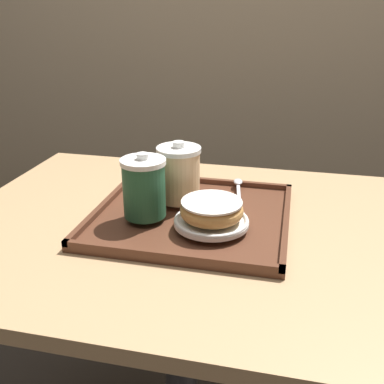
% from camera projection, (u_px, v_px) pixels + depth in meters
% --- Properties ---
extents(cafe_table, '(0.98, 0.77, 0.74)m').
position_uv_depth(cafe_table, '(180.00, 288.00, 1.02)').
color(cafe_table, tan).
rests_on(cafe_table, ground_plane).
extents(serving_tray, '(0.41, 0.39, 0.02)m').
position_uv_depth(serving_tray, '(192.00, 216.00, 0.97)').
color(serving_tray, '#512D1E').
rests_on(serving_tray, cafe_table).
extents(coffee_cup_front, '(0.09, 0.09, 0.13)m').
position_uv_depth(coffee_cup_front, '(144.00, 187.00, 0.91)').
color(coffee_cup_front, '#235638').
rests_on(coffee_cup_front, serving_tray).
extents(coffee_cup_rear, '(0.10, 0.10, 0.13)m').
position_uv_depth(coffee_cup_rear, '(179.00, 173.00, 0.99)').
color(coffee_cup_rear, '#E0B784').
rests_on(coffee_cup_rear, serving_tray).
extents(plate_with_chocolate_donut, '(0.15, 0.15, 0.01)m').
position_uv_depth(plate_with_chocolate_donut, '(211.00, 221.00, 0.90)').
color(plate_with_chocolate_donut, white).
rests_on(plate_with_chocolate_donut, serving_tray).
extents(donut_chocolate_glazed, '(0.13, 0.13, 0.04)m').
position_uv_depth(donut_chocolate_glazed, '(212.00, 210.00, 0.89)').
color(donut_chocolate_glazed, tan).
rests_on(donut_chocolate_glazed, plate_with_chocolate_donut).
extents(spoon, '(0.04, 0.15, 0.01)m').
position_uv_depth(spoon, '(238.00, 186.00, 1.08)').
color(spoon, silver).
rests_on(spoon, serving_tray).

